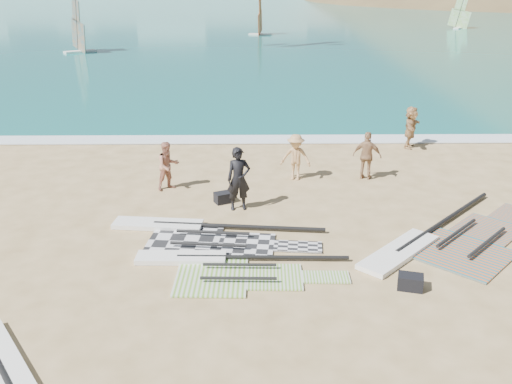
{
  "coord_description": "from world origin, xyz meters",
  "views": [
    {
      "loc": [
        0.46,
        -9.68,
        6.31
      ],
      "look_at": [
        0.63,
        4.0,
        1.0
      ],
      "focal_mm": 40.0,
      "sensor_mm": 36.0,
      "label": 1
    }
  ],
  "objects_px": {
    "rig_orange": "(444,242)",
    "beachgoer_back": "(367,156)",
    "person_wetsuit": "(239,179)",
    "rig_grey": "(196,234)",
    "beachgoer_left": "(168,166)",
    "beachgoer_mid": "(296,157)",
    "beachgoer_right": "(411,127)",
    "gear_bag_near": "(223,198)",
    "gear_bag_far": "(410,282)",
    "rig_green": "(221,268)"
  },
  "relations": [
    {
      "from": "rig_orange",
      "to": "beachgoer_back",
      "type": "distance_m",
      "value": 4.93
    },
    {
      "from": "person_wetsuit",
      "to": "rig_grey",
      "type": "bearing_deg",
      "value": -130.65
    },
    {
      "from": "beachgoer_left",
      "to": "beachgoer_mid",
      "type": "height_order",
      "value": "beachgoer_left"
    },
    {
      "from": "beachgoer_left",
      "to": "beachgoer_right",
      "type": "height_order",
      "value": "beachgoer_right"
    },
    {
      "from": "rig_orange",
      "to": "person_wetsuit",
      "type": "bearing_deg",
      "value": 109.55
    },
    {
      "from": "gear_bag_near",
      "to": "beachgoer_left",
      "type": "xyz_separation_m",
      "value": [
        -1.73,
        1.14,
        0.6
      ]
    },
    {
      "from": "beachgoer_back",
      "to": "beachgoer_mid",
      "type": "bearing_deg",
      "value": 21.67
    },
    {
      "from": "rig_grey",
      "to": "gear_bag_near",
      "type": "height_order",
      "value": "gear_bag_near"
    },
    {
      "from": "gear_bag_far",
      "to": "rig_grey",
      "type": "bearing_deg",
      "value": 151.08
    },
    {
      "from": "rig_green",
      "to": "beachgoer_left",
      "type": "xyz_separation_m",
      "value": [
        -1.84,
        5.16,
        0.7
      ]
    },
    {
      "from": "rig_green",
      "to": "beachgoer_mid",
      "type": "xyz_separation_m",
      "value": [
        2.13,
        5.97,
        0.7
      ]
    },
    {
      "from": "rig_green",
      "to": "person_wetsuit",
      "type": "xyz_separation_m",
      "value": [
        0.35,
        3.53,
        0.86
      ]
    },
    {
      "from": "beachgoer_right",
      "to": "rig_green",
      "type": "bearing_deg",
      "value": 168.71
    },
    {
      "from": "gear_bag_near",
      "to": "beachgoer_left",
      "type": "relative_size",
      "value": 0.32
    },
    {
      "from": "rig_green",
      "to": "beachgoer_left",
      "type": "height_order",
      "value": "beachgoer_left"
    },
    {
      "from": "beachgoer_left",
      "to": "rig_grey",
      "type": "bearing_deg",
      "value": -105.69
    },
    {
      "from": "beachgoer_mid",
      "to": "beachgoer_right",
      "type": "height_order",
      "value": "beachgoer_right"
    },
    {
      "from": "beachgoer_mid",
      "to": "beachgoer_back",
      "type": "distance_m",
      "value": 2.3
    },
    {
      "from": "rig_grey",
      "to": "beachgoer_right",
      "type": "bearing_deg",
      "value": 52.1
    },
    {
      "from": "gear_bag_near",
      "to": "person_wetsuit",
      "type": "height_order",
      "value": "person_wetsuit"
    },
    {
      "from": "rig_grey",
      "to": "rig_orange",
      "type": "bearing_deg",
      "value": 1.34
    },
    {
      "from": "rig_green",
      "to": "beachgoer_left",
      "type": "distance_m",
      "value": 5.52
    },
    {
      "from": "rig_grey",
      "to": "beachgoer_mid",
      "type": "height_order",
      "value": "beachgoer_mid"
    },
    {
      "from": "beachgoer_back",
      "to": "beachgoer_right",
      "type": "xyz_separation_m",
      "value": [
        2.34,
        3.5,
        0.01
      ]
    },
    {
      "from": "gear_bag_near",
      "to": "rig_grey",
      "type": "bearing_deg",
      "value": -105.19
    },
    {
      "from": "beachgoer_mid",
      "to": "rig_green",
      "type": "bearing_deg",
      "value": -96.46
    },
    {
      "from": "gear_bag_far",
      "to": "beachgoer_left",
      "type": "height_order",
      "value": "beachgoer_left"
    },
    {
      "from": "rig_green",
      "to": "beachgoer_back",
      "type": "relative_size",
      "value": 3.17
    },
    {
      "from": "rig_green",
      "to": "beachgoer_back",
      "type": "xyz_separation_m",
      "value": [
        4.44,
        6.01,
        0.74
      ]
    },
    {
      "from": "person_wetsuit",
      "to": "beachgoer_back",
      "type": "distance_m",
      "value": 4.78
    },
    {
      "from": "rig_orange",
      "to": "beachgoer_mid",
      "type": "relative_size",
      "value": 3.66
    },
    {
      "from": "rig_orange",
      "to": "beachgoer_mid",
      "type": "distance_m",
      "value": 5.83
    },
    {
      "from": "rig_orange",
      "to": "person_wetsuit",
      "type": "xyz_separation_m",
      "value": [
        -5.12,
        2.29,
        0.85
      ]
    },
    {
      "from": "rig_orange",
      "to": "gear_bag_near",
      "type": "bearing_deg",
      "value": 107.19
    },
    {
      "from": "rig_orange",
      "to": "gear_bag_near",
      "type": "height_order",
      "value": "gear_bag_near"
    },
    {
      "from": "rig_grey",
      "to": "beachgoer_right",
      "type": "distance_m",
      "value": 10.81
    },
    {
      "from": "rig_grey",
      "to": "person_wetsuit",
      "type": "relative_size",
      "value": 3.09
    },
    {
      "from": "rig_green",
      "to": "gear_bag_far",
      "type": "xyz_separation_m",
      "value": [
        4.06,
        -0.88,
        0.11
      ]
    },
    {
      "from": "beachgoer_back",
      "to": "rig_grey",
      "type": "bearing_deg",
      "value": 60.2
    },
    {
      "from": "beachgoer_left",
      "to": "beachgoer_right",
      "type": "distance_m",
      "value": 9.65
    },
    {
      "from": "rig_orange",
      "to": "gear_bag_far",
      "type": "bearing_deg",
      "value": -169.98
    },
    {
      "from": "rig_orange",
      "to": "beachgoer_right",
      "type": "xyz_separation_m",
      "value": [
        1.31,
        8.27,
        0.75
      ]
    },
    {
      "from": "rig_green",
      "to": "beachgoer_back",
      "type": "height_order",
      "value": "beachgoer_back"
    },
    {
      "from": "person_wetsuit",
      "to": "gear_bag_near",
      "type": "bearing_deg",
      "value": 124.27
    },
    {
      "from": "beachgoer_left",
      "to": "beachgoer_back",
      "type": "relative_size",
      "value": 0.96
    },
    {
      "from": "rig_orange",
      "to": "person_wetsuit",
      "type": "relative_size",
      "value": 3.05
    },
    {
      "from": "rig_grey",
      "to": "beachgoer_left",
      "type": "distance_m",
      "value": 3.64
    },
    {
      "from": "gear_bag_far",
      "to": "beachgoer_mid",
      "type": "relative_size",
      "value": 0.35
    },
    {
      "from": "rig_green",
      "to": "beachgoer_mid",
      "type": "distance_m",
      "value": 6.38
    },
    {
      "from": "beachgoer_left",
      "to": "beachgoer_right",
      "type": "xyz_separation_m",
      "value": [
        8.61,
        4.35,
        0.04
      ]
    }
  ]
}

